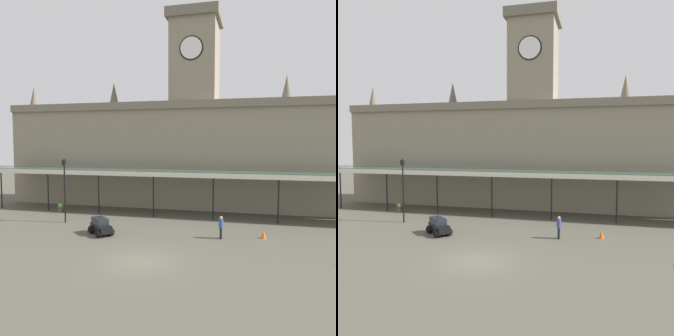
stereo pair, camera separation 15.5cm
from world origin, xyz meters
TOP-DOWN VIEW (x-y plane):
  - ground_plane at (0.00, 0.00)m, footprint 140.00×140.00m
  - station_building at (0.00, 18.49)m, footprint 42.23×5.87m
  - entrance_canopy at (0.00, 13.33)m, footprint 39.91×3.26m
  - car_black_estate at (-4.92, 4.89)m, footprint 2.39×2.35m
  - pedestrian_beside_cars at (4.14, 6.03)m, footprint 0.34×0.39m
  - victorian_lamppost at (-9.68, 7.76)m, footprint 0.30×0.30m
  - traffic_cone at (7.19, 6.89)m, footprint 0.40×0.40m
  - planter_by_canopy at (-12.49, 11.60)m, footprint 0.60×0.60m

SIDE VIEW (x-z plane):
  - ground_plane at x=0.00m, z-range 0.00..0.00m
  - traffic_cone at x=7.19m, z-range 0.00..0.61m
  - planter_by_canopy at x=-12.49m, z-range 0.01..0.97m
  - car_black_estate at x=-4.92m, z-range -0.07..1.20m
  - pedestrian_beside_cars at x=4.14m, z-range 0.07..1.74m
  - victorian_lamppost at x=-9.68m, z-range 0.63..6.29m
  - entrance_canopy at x=0.00m, z-range 2.01..6.34m
  - station_building at x=0.00m, z-range -3.89..16.98m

